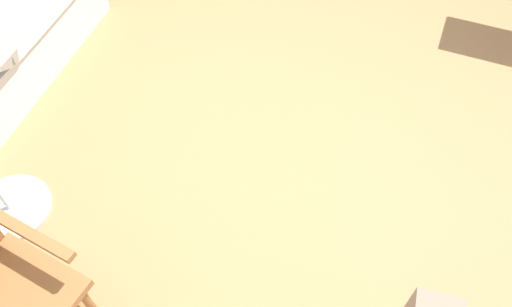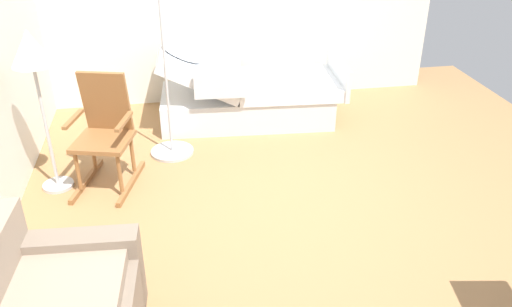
% 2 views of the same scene
% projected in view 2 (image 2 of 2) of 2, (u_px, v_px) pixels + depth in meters
% --- Properties ---
extents(ground_plane, '(6.62, 6.62, 0.00)m').
position_uv_depth(ground_plane, '(289.00, 212.00, 4.54)').
color(ground_plane, '#9E7247').
extents(hospital_bed, '(1.11, 2.14, 1.02)m').
position_uv_depth(hospital_bed, '(247.00, 95.00, 6.08)').
color(hospital_bed, silver).
rests_on(hospital_bed, ground).
extents(rocking_chair, '(0.86, 0.66, 1.05)m').
position_uv_depth(rocking_chair, '(105.00, 132.00, 4.77)').
color(rocking_chair, brown).
rests_on(rocking_chair, ground).
extents(floor_lamp, '(0.34, 0.34, 1.48)m').
position_uv_depth(floor_lamp, '(32.00, 60.00, 4.32)').
color(floor_lamp, '#B2B5BA').
rests_on(floor_lamp, ground).
extents(iv_pole, '(0.44, 0.44, 1.69)m').
position_uv_depth(iv_pole, '(171.00, 131.00, 5.38)').
color(iv_pole, '#B2B5BA').
rests_on(iv_pole, ground).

